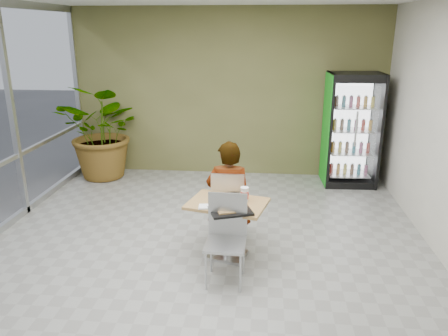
{
  "coord_description": "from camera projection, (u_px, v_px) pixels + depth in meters",
  "views": [
    {
      "loc": [
        0.76,
        -4.9,
        2.8
      ],
      "look_at": [
        0.21,
        0.68,
        1.0
      ],
      "focal_mm": 35.0,
      "sensor_mm": 36.0,
      "label": 1
    }
  ],
  "objects": [
    {
      "name": "ground",
      "position": [
        202.0,
        258.0,
        5.57
      ],
      "size": [
        7.0,
        7.0,
        0.0
      ],
      "primitive_type": "plane",
      "color": "gray",
      "rests_on": "ground"
    },
    {
      "name": "room_envelope",
      "position": [
        200.0,
        136.0,
        5.08
      ],
      "size": [
        6.0,
        7.0,
        3.2
      ],
      "primitive_type": null,
      "color": "beige",
      "rests_on": "ground"
    },
    {
      "name": "dining_table",
      "position": [
        227.0,
        218.0,
        5.45
      ],
      "size": [
        1.07,
        0.87,
        0.75
      ],
      "rotation": [
        0.0,
        0.0,
        -0.25
      ],
      "color": "#A68547",
      "rests_on": "ground"
    },
    {
      "name": "chair_far",
      "position": [
        228.0,
        200.0,
        5.89
      ],
      "size": [
        0.44,
        0.45,
        0.99
      ],
      "rotation": [
        0.0,
        0.0,
        3.13
      ],
      "color": "#ACAEB1",
      "rests_on": "ground"
    },
    {
      "name": "chair_near",
      "position": [
        227.0,
        231.0,
        4.98
      ],
      "size": [
        0.46,
        0.47,
        1.02
      ],
      "rotation": [
        0.0,
        0.0,
        -0.03
      ],
      "color": "#ACAEB1",
      "rests_on": "ground"
    },
    {
      "name": "seated_woman",
      "position": [
        229.0,
        201.0,
        5.96
      ],
      "size": [
        0.63,
        0.41,
        1.7
      ],
      "primitive_type": "imported",
      "rotation": [
        0.0,
        0.0,
        3.13
      ],
      "color": "black",
      "rests_on": "ground"
    },
    {
      "name": "pizza_plate",
      "position": [
        227.0,
        201.0,
        5.38
      ],
      "size": [
        0.33,
        0.24,
        0.03
      ],
      "color": "white",
      "rests_on": "dining_table"
    },
    {
      "name": "soda_cup",
      "position": [
        245.0,
        194.0,
        5.4
      ],
      "size": [
        0.1,
        0.1,
        0.18
      ],
      "color": "white",
      "rests_on": "dining_table"
    },
    {
      "name": "napkin_stack",
      "position": [
        205.0,
        207.0,
        5.23
      ],
      "size": [
        0.16,
        0.16,
        0.02
      ],
      "primitive_type": "cube",
      "rotation": [
        0.0,
        0.0,
        0.08
      ],
      "color": "white",
      "rests_on": "dining_table"
    },
    {
      "name": "cafeteria_tray",
      "position": [
        231.0,
        211.0,
        5.09
      ],
      "size": [
        0.57,
        0.49,
        0.03
      ],
      "primitive_type": "cube",
      "rotation": [
        0.0,
        0.0,
        0.34
      ],
      "color": "black",
      "rests_on": "dining_table"
    },
    {
      "name": "beverage_fridge",
      "position": [
        351.0,
        130.0,
        7.96
      ],
      "size": [
        0.97,
        0.76,
        2.06
      ],
      "rotation": [
        0.0,
        0.0,
        0.05
      ],
      "color": "black",
      "rests_on": "ground"
    },
    {
      "name": "potted_plant",
      "position": [
        105.0,
        131.0,
        8.33
      ],
      "size": [
        2.0,
        1.86,
        1.83
      ],
      "primitive_type": "imported",
      "rotation": [
        0.0,
        0.0,
        -0.31
      ],
      "color": "#356026",
      "rests_on": "ground"
    }
  ]
}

